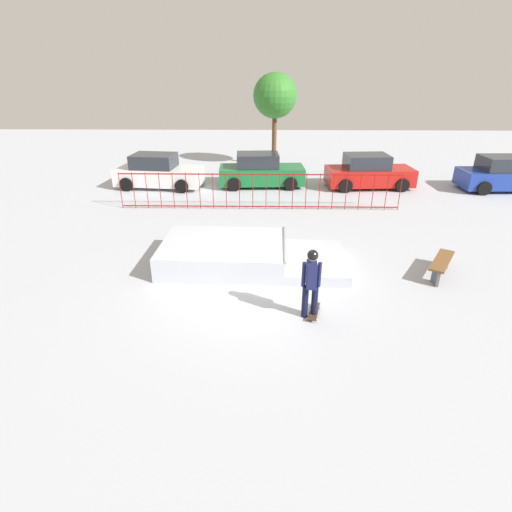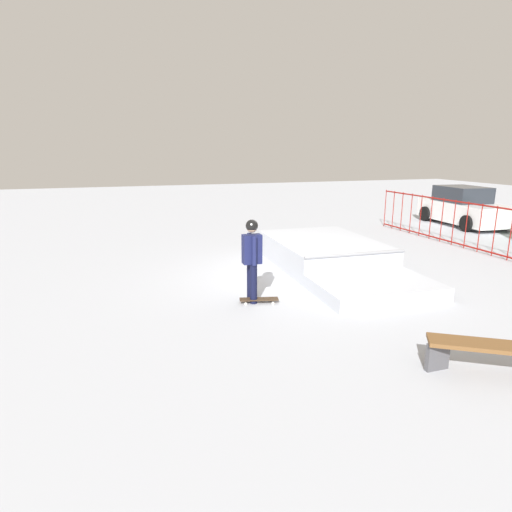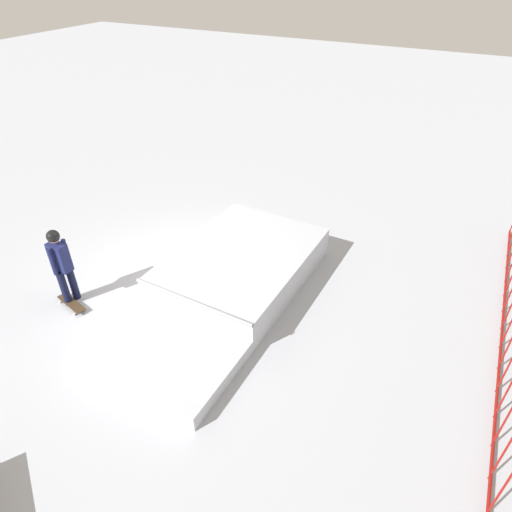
{
  "view_description": "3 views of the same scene",
  "coord_description": "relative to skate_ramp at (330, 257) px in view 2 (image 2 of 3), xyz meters",
  "views": [
    {
      "loc": [
        0.18,
        -9.39,
        5.35
      ],
      "look_at": [
        -0.01,
        0.08,
        0.9
      ],
      "focal_mm": 28.22,
      "sensor_mm": 36.0,
      "label": 1
    },
    {
      "loc": [
        9.39,
        -3.94,
        3.07
      ],
      "look_at": [
        1.39,
        -1.3,
        1.0
      ],
      "focal_mm": 30.27,
      "sensor_mm": 36.0,
      "label": 2
    },
    {
      "loc": [
        5.67,
        5.21,
        6.06
      ],
      "look_at": [
        -1.16,
        1.7,
        0.6
      ],
      "focal_mm": 30.73,
      "sensor_mm": 36.0,
      "label": 3
    }
  ],
  "objects": [
    {
      "name": "perimeter_fence",
      "position": [
        0.53,
        5.24,
        0.45
      ],
      "size": [
        11.5,
        0.05,
        1.5
      ],
      "rotation": [
        0.0,
        0.0,
        -0.0
      ],
      "color": "maroon",
      "rests_on": "ground"
    },
    {
      "name": "skater",
      "position": [
        1.8,
        -2.76,
        0.69
      ],
      "size": [
        0.44,
        0.38,
        1.73
      ],
      "rotation": [
        0.0,
        0.0,
        1.56
      ],
      "color": "black",
      "rests_on": "ground"
    },
    {
      "name": "park_bench",
      "position": [
        5.72,
        -0.57,
        0.04
      ],
      "size": [
        1.2,
        1.57,
        0.48
      ],
      "rotation": [
        0.0,
        0.0,
        1.01
      ],
      "color": "brown",
      "rests_on": "ground"
    },
    {
      "name": "ground_plane",
      "position": [
        0.53,
        -1.41,
        -0.32
      ],
      "size": [
        60.0,
        60.0,
        0.0
      ],
      "primitive_type": "plane",
      "color": "#B2B7C1"
    },
    {
      "name": "skateboard",
      "position": [
        1.93,
        -2.65,
        -0.24
      ],
      "size": [
        0.4,
        0.82,
        0.09
      ],
      "rotation": [
        0.0,
        0.0,
        1.33
      ],
      "color": "#3F2D1E",
      "rests_on": "ground"
    },
    {
      "name": "parked_car_white",
      "position": [
        -4.45,
        8.51,
        0.41
      ],
      "size": [
        4.25,
        2.24,
        1.6
      ],
      "rotation": [
        0.0,
        0.0,
        -0.1
      ],
      "color": "white",
      "rests_on": "ground"
    },
    {
      "name": "skate_ramp",
      "position": [
        0.0,
        0.0,
        0.0
      ],
      "size": [
        5.49,
        2.79,
        0.74
      ],
      "rotation": [
        0.0,
        0.0,
        -0.03
      ],
      "color": "silver",
      "rests_on": "ground"
    }
  ]
}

